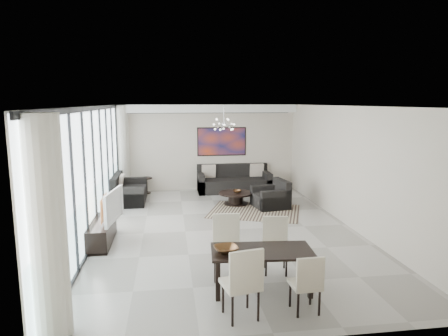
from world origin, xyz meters
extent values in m
cube|color=#A8A39B|center=(0.00, 0.00, 0.01)|extent=(6.00, 9.00, 0.02)
cube|color=white|center=(0.00, 0.00, 2.89)|extent=(6.00, 9.00, 0.02)
cube|color=beige|center=(0.00, 4.49, 1.45)|extent=(6.00, 0.02, 2.90)
cube|color=beige|center=(0.00, -4.49, 1.45)|extent=(6.00, 0.02, 2.90)
cube|color=beige|center=(2.99, 0.00, 1.45)|extent=(0.02, 9.00, 2.90)
cube|color=silver|center=(-2.98, 0.00, 1.45)|extent=(0.01, 8.95, 2.85)
cube|color=black|center=(-2.94, 0.00, 2.85)|extent=(0.04, 8.95, 0.10)
cube|color=black|center=(-2.94, 0.00, 0.03)|extent=(0.04, 8.95, 0.06)
cube|color=black|center=(-2.94, -4.00, 1.45)|extent=(0.04, 0.05, 2.88)
cube|color=black|center=(-2.94, -3.00, 1.45)|extent=(0.04, 0.05, 2.88)
cube|color=black|center=(-2.94, -2.00, 1.45)|extent=(0.04, 0.05, 2.88)
cube|color=black|center=(-2.94, -1.00, 1.45)|extent=(0.04, 0.05, 2.88)
cube|color=black|center=(-2.94, 0.00, 1.45)|extent=(0.04, 0.05, 2.88)
cube|color=black|center=(-2.94, 1.00, 1.45)|extent=(0.04, 0.05, 2.88)
cube|color=black|center=(-2.94, 2.00, 1.45)|extent=(0.04, 0.05, 2.88)
cube|color=black|center=(-2.94, 3.00, 1.45)|extent=(0.04, 0.05, 2.88)
cube|color=black|center=(-2.94, 4.00, 1.45)|extent=(0.04, 0.05, 2.88)
cylinder|color=white|center=(-2.80, -4.15, 1.45)|extent=(0.36, 0.36, 2.85)
cylinder|color=white|center=(-2.80, 4.15, 1.45)|extent=(0.36, 0.36, 2.85)
cube|color=white|center=(0.00, 4.30, 2.77)|extent=(5.98, 0.40, 0.26)
cube|color=#BF3E1A|center=(0.50, 4.47, 1.65)|extent=(1.68, 0.04, 0.98)
cylinder|color=silver|center=(0.30, 2.50, 2.62)|extent=(0.02, 0.02, 0.55)
sphere|color=silver|center=(0.30, 2.50, 2.35)|extent=(0.12, 0.12, 0.12)
cube|color=black|center=(1.02, 1.47, 0.01)|extent=(2.90, 2.57, 0.01)
cylinder|color=black|center=(0.63, 2.32, 0.33)|extent=(1.01, 1.01, 0.04)
cylinder|color=black|center=(0.63, 2.32, 0.16)|extent=(0.44, 0.44, 0.31)
cylinder|color=black|center=(0.63, 2.32, 0.02)|extent=(0.71, 0.71, 0.03)
imported|color=brown|center=(0.67, 2.31, 0.39)|extent=(0.25, 0.25, 0.07)
cube|color=black|center=(0.86, 4.02, 0.22)|extent=(2.44, 1.00, 0.44)
cube|color=black|center=(0.86, 4.42, 0.67)|extent=(2.44, 0.20, 0.44)
cube|color=black|center=(-0.26, 4.02, 0.32)|extent=(0.20, 1.00, 0.64)
cube|color=black|center=(1.98, 4.02, 0.32)|extent=(0.20, 1.00, 0.64)
cube|color=black|center=(-2.50, 3.05, 0.21)|extent=(0.94, 1.67, 0.42)
cube|color=black|center=(-2.88, 3.05, 0.63)|extent=(0.19, 1.67, 0.42)
cube|color=black|center=(-2.50, 2.31, 0.30)|extent=(0.94, 0.19, 0.61)
cube|color=black|center=(-2.50, 3.79, 0.30)|extent=(0.94, 0.19, 0.61)
cube|color=black|center=(1.55, 1.84, 0.20)|extent=(1.02, 1.07, 0.39)
cube|color=black|center=(1.90, 1.89, 0.59)|extent=(0.32, 0.95, 0.39)
cube|color=black|center=(1.49, 2.21, 0.29)|extent=(0.91, 0.31, 0.57)
cube|color=black|center=(1.61, 1.46, 0.29)|extent=(0.91, 0.31, 0.57)
cylinder|color=black|center=(-2.06, 4.15, 0.51)|extent=(0.38, 0.38, 0.04)
cylinder|color=black|center=(-2.06, 4.15, 0.25)|extent=(0.06, 0.06, 0.48)
cylinder|color=black|center=(-2.06, 4.15, 0.01)|extent=(0.27, 0.27, 0.03)
cube|color=black|center=(-2.76, -0.52, 0.24)|extent=(0.43, 1.52, 0.48)
imported|color=gray|center=(-2.60, -0.51, 0.81)|extent=(0.35, 1.18, 0.68)
cube|color=black|center=(0.13, -3.10, 0.65)|extent=(1.67, 0.93, 0.04)
cube|color=black|center=(-0.61, -3.36, 0.32)|extent=(0.07, 0.07, 0.64)
cube|color=black|center=(-0.56, -2.73, 0.32)|extent=(0.07, 0.07, 0.64)
cube|color=black|center=(0.82, -3.47, 0.32)|extent=(0.07, 0.07, 0.64)
cube|color=black|center=(0.87, -2.84, 0.32)|extent=(0.07, 0.07, 0.64)
cube|color=beige|center=(-0.35, -3.86, 0.49)|extent=(0.58, 0.58, 0.06)
cube|color=beige|center=(-0.31, -4.07, 0.76)|extent=(0.49, 0.15, 0.59)
cylinder|color=black|center=(-0.58, -3.71, 0.23)|extent=(0.04, 0.04, 0.45)
cylinder|color=black|center=(-0.13, -4.01, 0.23)|extent=(0.04, 0.04, 0.45)
cube|color=beige|center=(0.59, -3.83, 0.41)|extent=(0.42, 0.42, 0.05)
cube|color=beige|center=(0.60, -4.01, 0.63)|extent=(0.41, 0.06, 0.49)
cylinder|color=black|center=(0.43, -3.68, 0.19)|extent=(0.04, 0.04, 0.38)
cylinder|color=black|center=(0.76, -3.98, 0.19)|extent=(0.04, 0.04, 0.38)
cube|color=beige|center=(-0.32, -2.42, 0.48)|extent=(0.50, 0.50, 0.06)
cube|color=beige|center=(-0.31, -2.21, 0.75)|extent=(0.48, 0.07, 0.58)
cylinder|color=black|center=(-0.15, -2.62, 0.22)|extent=(0.04, 0.04, 0.45)
cylinder|color=black|center=(-0.50, -2.23, 0.22)|extent=(0.04, 0.04, 0.45)
cube|color=beige|center=(0.53, -2.47, 0.45)|extent=(0.52, 0.52, 0.06)
cube|color=beige|center=(0.57, -2.28, 0.70)|extent=(0.45, 0.13, 0.54)
cylinder|color=black|center=(0.67, -2.68, 0.21)|extent=(0.04, 0.04, 0.42)
cylinder|color=black|center=(0.39, -2.27, 0.21)|extent=(0.04, 0.04, 0.42)
imported|color=brown|center=(-0.45, -3.11, 0.72)|extent=(0.44, 0.44, 0.09)
camera|label=1|loc=(-1.30, -8.99, 3.00)|focal=32.00mm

